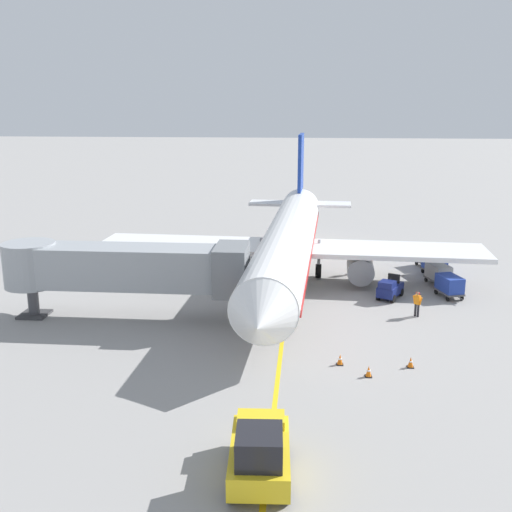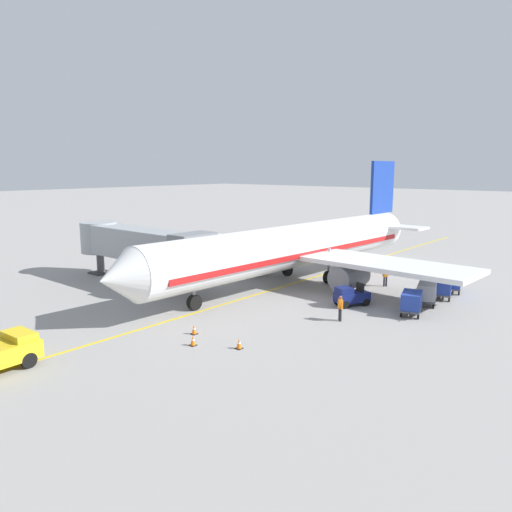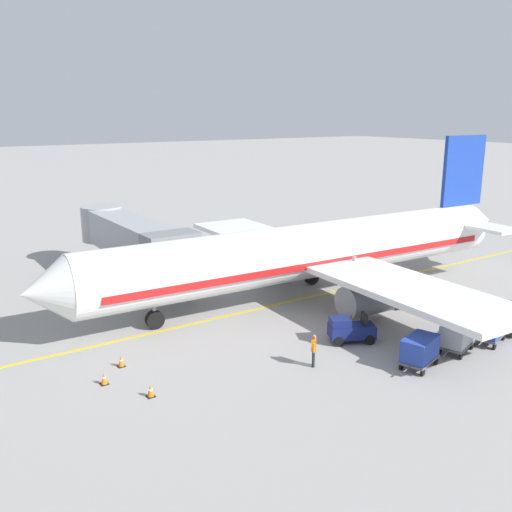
{
  "view_description": "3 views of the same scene",
  "coord_description": "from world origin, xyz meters",
  "px_view_note": "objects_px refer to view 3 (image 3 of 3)",
  "views": [
    {
      "loc": [
        -1.33,
        43.09,
        13.62
      ],
      "look_at": [
        2.11,
        3.05,
        3.42
      ],
      "focal_mm": 42.64,
      "sensor_mm": 36.0,
      "label": 1
    },
    {
      "loc": [
        -24.37,
        31.84,
        9.89
      ],
      "look_at": [
        1.76,
        1.16,
        2.63
      ],
      "focal_mm": 34.26,
      "sensor_mm": 36.0,
      "label": 2
    },
    {
      "loc": [
        -28.47,
        21.6,
        12.35
      ],
      "look_at": [
        0.48,
        2.16,
        3.42
      ],
      "focal_mm": 39.37,
      "sensor_mm": 36.0,
      "label": 3
    }
  ],
  "objects_px": {
    "baggage_cart_front": "(420,349)",
    "safety_cone_nose_left": "(150,391)",
    "baggage_cart_third_in_train": "(490,326)",
    "safety_cone_wing_tip": "(121,361)",
    "ground_crew_wing_walker": "(398,296)",
    "baggage_tug_lead": "(350,330)",
    "safety_cone_nose_right": "(104,379)",
    "jet_bridge": "(131,237)",
    "parked_airliner": "(313,252)",
    "ground_crew_marshaller": "(314,349)",
    "baggage_cart_second_in_train": "(457,335)",
    "ground_crew_loader": "(425,299)"
  },
  "relations": [
    {
      "from": "baggage_cart_third_in_train",
      "to": "ground_crew_marshaller",
      "type": "relative_size",
      "value": 1.76
    },
    {
      "from": "baggage_cart_front",
      "to": "ground_crew_marshaller",
      "type": "height_order",
      "value": "ground_crew_marshaller"
    },
    {
      "from": "baggage_cart_front",
      "to": "safety_cone_wing_tip",
      "type": "bearing_deg",
      "value": 55.91
    },
    {
      "from": "ground_crew_wing_walker",
      "to": "safety_cone_wing_tip",
      "type": "relative_size",
      "value": 2.86
    },
    {
      "from": "baggage_cart_third_in_train",
      "to": "ground_crew_wing_walker",
      "type": "bearing_deg",
      "value": 2.22
    },
    {
      "from": "baggage_cart_front",
      "to": "safety_cone_wing_tip",
      "type": "xyz_separation_m",
      "value": [
        8.35,
        12.34,
        -0.66
      ]
    },
    {
      "from": "ground_crew_loader",
      "to": "safety_cone_nose_left",
      "type": "bearing_deg",
      "value": 91.11
    },
    {
      "from": "ground_crew_wing_walker",
      "to": "safety_cone_wing_tip",
      "type": "distance_m",
      "value": 17.91
    },
    {
      "from": "parked_airliner",
      "to": "safety_cone_wing_tip",
      "type": "xyz_separation_m",
      "value": [
        -3.3,
        15.0,
        -2.9
      ]
    },
    {
      "from": "baggage_cart_third_in_train",
      "to": "safety_cone_wing_tip",
      "type": "relative_size",
      "value": 5.04
    },
    {
      "from": "ground_crew_wing_walker",
      "to": "safety_cone_nose_left",
      "type": "distance_m",
      "value": 17.91
    },
    {
      "from": "parked_airliner",
      "to": "safety_cone_nose_right",
      "type": "distance_m",
      "value": 17.25
    },
    {
      "from": "safety_cone_nose_left",
      "to": "safety_cone_wing_tip",
      "type": "relative_size",
      "value": 1.0
    },
    {
      "from": "jet_bridge",
      "to": "baggage_cart_third_in_train",
      "type": "bearing_deg",
      "value": -151.13
    },
    {
      "from": "baggage_tug_lead",
      "to": "baggage_cart_third_in_train",
      "type": "distance_m",
      "value": 7.7
    },
    {
      "from": "baggage_cart_front",
      "to": "ground_crew_marshaller",
      "type": "bearing_deg",
      "value": 55.27
    },
    {
      "from": "ground_crew_marshaller",
      "to": "safety_cone_nose_right",
      "type": "bearing_deg",
      "value": 67.04
    },
    {
      "from": "jet_bridge",
      "to": "safety_cone_nose_left",
      "type": "height_order",
      "value": "jet_bridge"
    },
    {
      "from": "baggage_cart_front",
      "to": "safety_cone_nose_right",
      "type": "height_order",
      "value": "baggage_cart_front"
    },
    {
      "from": "baggage_cart_third_in_train",
      "to": "safety_cone_nose_left",
      "type": "distance_m",
      "value": 18.68
    },
    {
      "from": "parked_airliner",
      "to": "baggage_cart_front",
      "type": "height_order",
      "value": "parked_airliner"
    },
    {
      "from": "baggage_cart_third_in_train",
      "to": "ground_crew_marshaller",
      "type": "height_order",
      "value": "ground_crew_marshaller"
    },
    {
      "from": "ground_crew_wing_walker",
      "to": "ground_crew_loader",
      "type": "xyz_separation_m",
      "value": [
        -1.39,
        -1.01,
        0.0
      ]
    },
    {
      "from": "jet_bridge",
      "to": "ground_crew_marshaller",
      "type": "distance_m",
      "value": 19.0
    },
    {
      "from": "ground_crew_marshaller",
      "to": "safety_cone_nose_left",
      "type": "bearing_deg",
      "value": 78.39
    },
    {
      "from": "baggage_cart_third_in_train",
      "to": "baggage_cart_front",
      "type": "bearing_deg",
      "value": 89.45
    },
    {
      "from": "safety_cone_nose_right",
      "to": "safety_cone_wing_tip",
      "type": "distance_m",
      "value": 1.93
    },
    {
      "from": "baggage_cart_front",
      "to": "safety_cone_nose_left",
      "type": "bearing_deg",
      "value": 69.39
    },
    {
      "from": "jet_bridge",
      "to": "safety_cone_wing_tip",
      "type": "height_order",
      "value": "jet_bridge"
    },
    {
      "from": "baggage_cart_third_in_train",
      "to": "safety_cone_wing_tip",
      "type": "height_order",
      "value": "baggage_cart_third_in_train"
    },
    {
      "from": "baggage_tug_lead",
      "to": "safety_cone_wing_tip",
      "type": "xyz_separation_m",
      "value": [
        4.06,
        11.69,
        -0.42
      ]
    },
    {
      "from": "baggage_cart_third_in_train",
      "to": "safety_cone_nose_right",
      "type": "height_order",
      "value": "baggage_cart_third_in_train"
    },
    {
      "from": "baggage_tug_lead",
      "to": "ground_crew_marshaller",
      "type": "bearing_deg",
      "value": 109.36
    },
    {
      "from": "parked_airliner",
      "to": "ground_crew_marshaller",
      "type": "height_order",
      "value": "parked_airliner"
    },
    {
      "from": "parked_airliner",
      "to": "baggage_cart_third_in_train",
      "type": "bearing_deg",
      "value": -165.44
    },
    {
      "from": "baggage_cart_second_in_train",
      "to": "ground_crew_loader",
      "type": "xyz_separation_m",
      "value": [
        4.86,
        -3.33,
        0.0
      ]
    },
    {
      "from": "baggage_cart_front",
      "to": "baggage_cart_third_in_train",
      "type": "relative_size",
      "value": 1.0
    },
    {
      "from": "parked_airliner",
      "to": "baggage_cart_second_in_train",
      "type": "xyz_separation_m",
      "value": [
        -11.5,
        -0.47,
        -2.24
      ]
    },
    {
      "from": "baggage_tug_lead",
      "to": "safety_cone_wing_tip",
      "type": "height_order",
      "value": "baggage_tug_lead"
    },
    {
      "from": "jet_bridge",
      "to": "safety_cone_nose_right",
      "type": "distance_m",
      "value": 16.8
    },
    {
      "from": "parked_airliner",
      "to": "baggage_tug_lead",
      "type": "xyz_separation_m",
      "value": [
        -7.37,
        3.31,
        -2.47
      ]
    },
    {
      "from": "safety_cone_nose_left",
      "to": "parked_airliner",
      "type": "bearing_deg",
      "value": -65.0
    },
    {
      "from": "baggage_cart_front",
      "to": "safety_cone_nose_left",
      "type": "height_order",
      "value": "baggage_cart_front"
    },
    {
      "from": "baggage_cart_second_in_train",
      "to": "ground_crew_marshaller",
      "type": "relative_size",
      "value": 1.76
    },
    {
      "from": "jet_bridge",
      "to": "baggage_cart_front",
      "type": "bearing_deg",
      "value": -163.79
    },
    {
      "from": "baggage_cart_front",
      "to": "ground_crew_loader",
      "type": "height_order",
      "value": "ground_crew_loader"
    },
    {
      "from": "parked_airliner",
      "to": "baggage_cart_third_in_train",
      "type": "xyz_separation_m",
      "value": [
        -11.71,
        -3.04,
        -2.24
      ]
    },
    {
      "from": "ground_crew_wing_walker",
      "to": "ground_crew_loader",
      "type": "relative_size",
      "value": 1.0
    },
    {
      "from": "baggage_cart_third_in_train",
      "to": "safety_cone_nose_right",
      "type": "xyz_separation_m",
      "value": [
        7.02,
        19.39,
        -0.66
      ]
    },
    {
      "from": "ground_crew_loader",
      "to": "safety_cone_nose_right",
      "type": "relative_size",
      "value": 2.86
    }
  ]
}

